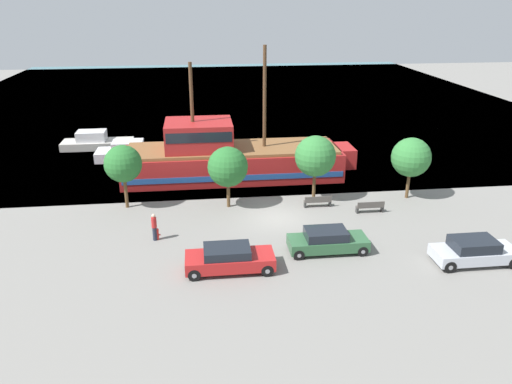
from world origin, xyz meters
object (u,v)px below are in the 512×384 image
(moored_boat_outer, at_px, (133,152))
(fire_hydrant, at_px, (157,233))
(moored_boat_dockside, at_px, (96,142))
(pedestrian_walking_near, at_px, (154,227))
(parked_car_curb_rear, at_px, (474,251))
(parked_car_curb_mid, at_px, (327,241))
(bench_promenade_west, at_px, (318,201))
(bench_promenade_east, at_px, (370,207))
(pirate_ship, at_px, (228,157))
(parked_car_curb_front, at_px, (229,259))

(moored_boat_outer, distance_m, fire_hydrant, 17.43)
(moored_boat_dockside, relative_size, pedestrian_walking_near, 3.90)
(moored_boat_outer, xyz_separation_m, parked_car_curb_rear, (21.31, -22.21, 0.09))
(parked_car_curb_mid, relative_size, bench_promenade_west, 2.38)
(bench_promenade_east, distance_m, pedestrian_walking_near, 14.88)
(moored_boat_outer, distance_m, bench_promenade_west, 19.60)
(bench_promenade_west, bearing_deg, parked_car_curb_mid, -98.75)
(moored_boat_outer, relative_size, pedestrian_walking_near, 3.89)
(moored_boat_outer, bearing_deg, parked_car_curb_mid, -56.02)
(pirate_ship, xyz_separation_m, pedestrian_walking_near, (-5.32, -11.15, -0.81))
(bench_promenade_west, bearing_deg, pedestrian_walking_near, -160.78)
(parked_car_curb_mid, height_order, bench_promenade_east, parked_car_curb_mid)
(pirate_ship, height_order, pedestrian_walking_near, pirate_ship)
(moored_boat_outer, distance_m, parked_car_curb_front, 22.69)
(moored_boat_outer, xyz_separation_m, bench_promenade_west, (14.43, -13.26, -0.20))
(parked_car_curb_front, bearing_deg, moored_boat_dockside, 114.37)
(parked_car_curb_front, height_order, fire_hydrant, parked_car_curb_front)
(parked_car_curb_mid, relative_size, fire_hydrant, 6.08)
(parked_car_curb_front, distance_m, bench_promenade_west, 10.70)
(moored_boat_outer, xyz_separation_m, parked_car_curb_mid, (13.40, -19.89, 0.06))
(parked_car_curb_rear, xyz_separation_m, fire_hydrant, (-18.01, 5.10, -0.33))
(parked_car_curb_front, bearing_deg, pedestrian_walking_near, 135.69)
(fire_hydrant, bearing_deg, parked_car_curb_rear, -15.80)
(pirate_ship, relative_size, pedestrian_walking_near, 10.81)
(parked_car_curb_mid, distance_m, fire_hydrant, 10.48)
(moored_boat_outer, height_order, parked_car_curb_mid, moored_boat_outer)
(parked_car_curb_front, bearing_deg, bench_promenade_east, 33.16)
(pirate_ship, bearing_deg, pedestrian_walking_near, -115.53)
(parked_car_curb_mid, relative_size, parked_car_curb_rear, 0.99)
(bench_promenade_east, bearing_deg, pirate_ship, 137.24)
(parked_car_curb_mid, relative_size, pedestrian_walking_near, 2.63)
(pirate_ship, xyz_separation_m, bench_promenade_east, (9.33, -8.63, -1.27))
(parked_car_curb_rear, bearing_deg, moored_boat_outer, 133.82)
(moored_boat_dockside, xyz_separation_m, bench_promenade_east, (21.88, -18.77, -0.19))
(moored_boat_dockside, height_order, bench_promenade_east, moored_boat_dockside)
(moored_boat_dockside, xyz_separation_m, bench_promenade_west, (18.48, -17.36, -0.19))
(bench_promenade_west, distance_m, pedestrian_walking_near, 11.92)
(moored_boat_outer, relative_size, bench_promenade_east, 3.56)
(moored_boat_outer, relative_size, parked_car_curb_front, 1.41)
(moored_boat_dockside, xyz_separation_m, parked_car_curb_rear, (25.36, -26.31, 0.10))
(parked_car_curb_front, relative_size, fire_hydrant, 6.37)
(parked_car_curb_rear, distance_m, bench_promenade_west, 11.29)
(parked_car_curb_front, bearing_deg, pirate_ship, 86.32)
(pedestrian_walking_near, bearing_deg, bench_promenade_west, 19.22)
(parked_car_curb_mid, bearing_deg, pedestrian_walking_near, 165.19)
(bench_promenade_east, bearing_deg, parked_car_curb_mid, -130.30)
(pedestrian_walking_near, bearing_deg, parked_car_curb_rear, -15.49)
(pirate_ship, relative_size, moored_boat_dockside, 2.77)
(moored_boat_outer, relative_size, parked_car_curb_mid, 1.48)
(moored_boat_dockside, distance_m, moored_boat_outer, 5.76)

